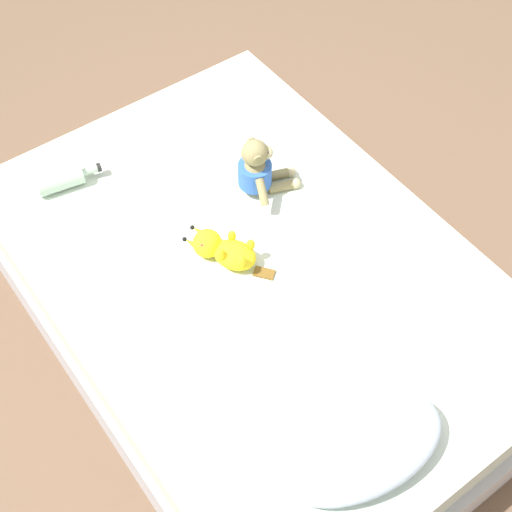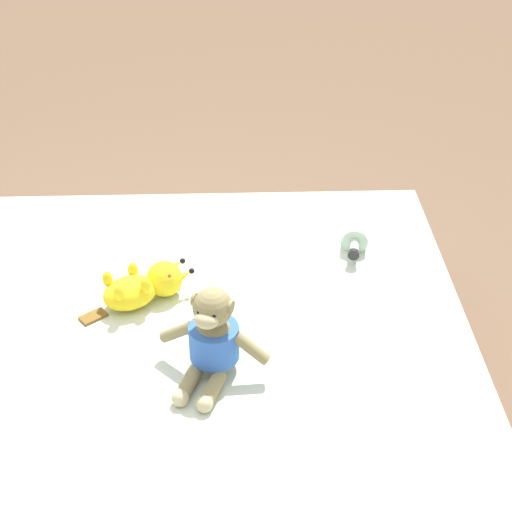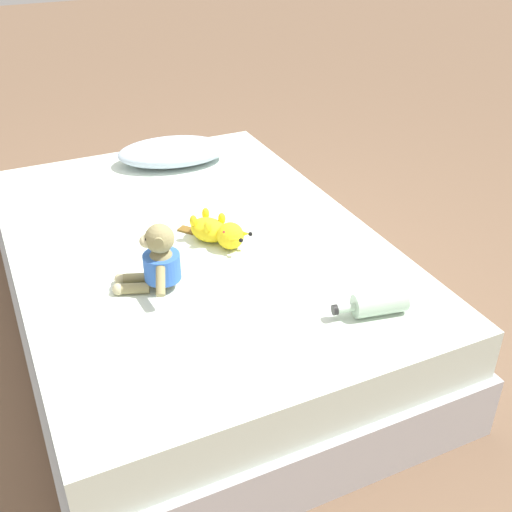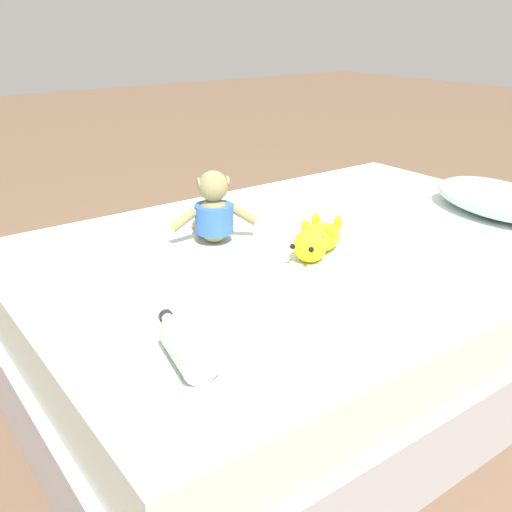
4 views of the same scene
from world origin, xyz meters
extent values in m
plane|color=brown|center=(0.00, 0.00, 0.00)|extent=(16.00, 16.00, 0.00)
cube|color=#B2B2B7|center=(0.00, 0.00, 0.12)|extent=(1.35, 1.96, 0.24)
cube|color=silver|center=(0.00, 0.00, 0.33)|extent=(1.31, 1.90, 0.18)
ellipsoid|color=silver|center=(0.16, 0.70, 0.47)|extent=(0.56, 0.39, 0.11)
ellipsoid|color=#8E8456|center=(-0.20, -0.28, 0.49)|extent=(0.13, 0.14, 0.15)
cylinder|color=blue|center=(-0.20, -0.28, 0.50)|extent=(0.16, 0.16, 0.09)
sphere|color=#8E8456|center=(-0.20, -0.28, 0.60)|extent=(0.10, 0.10, 0.10)
ellipsoid|color=#C1B789|center=(-0.24, -0.27, 0.60)|extent=(0.07, 0.07, 0.04)
sphere|color=black|center=(-0.24, -0.28, 0.61)|extent=(0.01, 0.01, 0.01)
sphere|color=black|center=(-0.23, -0.25, 0.61)|extent=(0.01, 0.01, 0.01)
cylinder|color=#8E8456|center=(-0.22, -0.32, 0.61)|extent=(0.03, 0.02, 0.03)
cylinder|color=#8E8456|center=(-0.19, -0.24, 0.61)|extent=(0.03, 0.02, 0.03)
cylinder|color=#8E8456|center=(-0.23, -0.37, 0.50)|extent=(0.06, 0.10, 0.08)
cylinder|color=#8E8456|center=(-0.17, -0.19, 0.50)|extent=(0.06, 0.10, 0.08)
cylinder|color=#8E8456|center=(-0.30, -0.28, 0.43)|extent=(0.11, 0.07, 0.04)
cylinder|color=#8E8456|center=(-0.28, -0.22, 0.43)|extent=(0.11, 0.07, 0.04)
sphere|color=#C1B789|center=(-0.35, -0.26, 0.43)|extent=(0.04, 0.04, 0.04)
sphere|color=#C1B789|center=(-0.33, -0.20, 0.43)|extent=(0.04, 0.04, 0.04)
ellipsoid|color=yellow|center=(0.05, -0.05, 0.46)|extent=(0.17, 0.18, 0.08)
sphere|color=yellow|center=(0.10, -0.14, 0.47)|extent=(0.10, 0.10, 0.10)
cone|color=yellow|center=(0.15, -0.16, 0.48)|extent=(0.06, 0.07, 0.05)
sphere|color=black|center=(0.16, -0.19, 0.48)|extent=(0.02, 0.02, 0.02)
cone|color=yellow|center=(0.10, -0.19, 0.48)|extent=(0.06, 0.07, 0.05)
sphere|color=black|center=(0.11, -0.22, 0.48)|extent=(0.02, 0.02, 0.02)
sphere|color=red|center=(0.13, -0.13, 0.49)|extent=(0.02, 0.02, 0.02)
sphere|color=red|center=(0.07, -0.15, 0.49)|extent=(0.02, 0.02, 0.02)
ellipsoid|color=yellow|center=(0.10, -0.06, 0.50)|extent=(0.04, 0.04, 0.05)
ellipsoid|color=yellow|center=(0.03, -0.10, 0.50)|extent=(0.04, 0.04, 0.05)
ellipsoid|color=yellow|center=(0.06, 0.01, 0.50)|extent=(0.04, 0.04, 0.05)
ellipsoid|color=yellow|center=(0.00, -0.03, 0.50)|extent=(0.04, 0.04, 0.05)
cube|color=brown|center=(0.00, 0.05, 0.42)|extent=(0.07, 0.08, 0.01)
cylinder|color=#B2D1B7|center=(0.36, -0.71, 0.46)|extent=(0.18, 0.11, 0.08)
cylinder|color=#B2D1B7|center=(0.25, -0.69, 0.46)|extent=(0.06, 0.04, 0.03)
cylinder|color=black|center=(0.22, -0.68, 0.46)|extent=(0.02, 0.04, 0.03)
camera|label=1|loc=(0.87, 1.18, 2.42)|focal=51.53mm
camera|label=2|loc=(-1.64, -0.33, 1.73)|focal=54.75mm
camera|label=3|loc=(-0.66, -1.98, 1.60)|focal=44.00mm
camera|label=4|loc=(1.28, -1.20, 1.09)|focal=40.57mm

